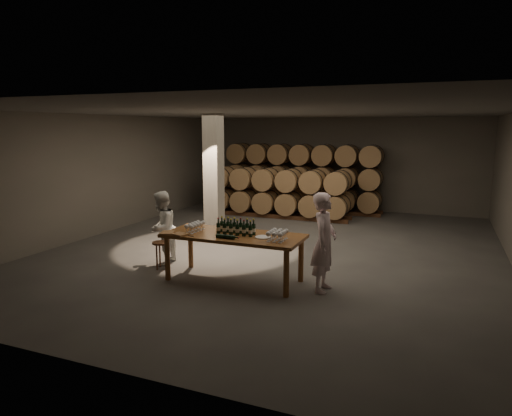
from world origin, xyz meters
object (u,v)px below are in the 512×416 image
at_px(person_woman, 162,228).
at_px(person_man, 324,242).
at_px(bottle_cluster, 236,229).
at_px(tasting_table, 234,240).
at_px(notebook_near, 180,234).
at_px(plate, 263,237).
at_px(stool, 161,247).

bearing_deg(person_woman, person_man, 76.83).
bearing_deg(bottle_cluster, person_woman, 168.04).
height_order(tasting_table, person_woman, person_woman).
relative_size(tasting_table, bottle_cluster, 3.58).
xyz_separation_m(tasting_table, bottle_cluster, (0.04, 0.01, 0.21)).
relative_size(tasting_table, notebook_near, 9.45).
distance_m(tasting_table, plate, 0.62).
relative_size(plate, person_woman, 0.19).
xyz_separation_m(plate, person_woman, (-2.47, 0.46, -0.13)).
bearing_deg(bottle_cluster, notebook_near, -153.50).
relative_size(notebook_near, stool, 0.49).
distance_m(plate, person_man, 1.09).
distance_m(tasting_table, notebook_near, 0.99).
distance_m(stool, person_man, 3.41).
relative_size(person_man, person_woman, 1.13).
xyz_separation_m(stool, person_woman, (-0.17, 0.30, 0.32)).
bearing_deg(tasting_table, stool, 176.13).
bearing_deg(person_man, person_woman, 86.66).
xyz_separation_m(stool, person_man, (3.38, -0.00, 0.42)).
xyz_separation_m(tasting_table, stool, (-1.69, 0.11, -0.34)).
bearing_deg(person_woman, stool, 20.66).
xyz_separation_m(bottle_cluster, notebook_near, (-0.92, -0.46, -0.09)).
relative_size(notebook_near, person_man, 0.16).
distance_m(tasting_table, person_woman, 1.91).
bearing_deg(person_man, bottle_cluster, 95.02).
xyz_separation_m(plate, stool, (-2.30, 0.15, -0.45)).
bearing_deg(stool, bottle_cluster, -3.31).
relative_size(stool, person_woman, 0.36).
bearing_deg(person_woman, plate, 71.24).
distance_m(bottle_cluster, notebook_near, 1.03).
relative_size(bottle_cluster, plate, 2.47).
bearing_deg(stool, tasting_table, -3.87).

